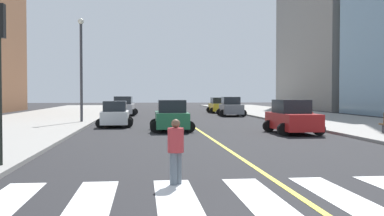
# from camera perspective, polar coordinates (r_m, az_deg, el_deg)

# --- Properties ---
(crosswalk_paint) EXTENTS (13.50, 4.00, 0.01)m
(crosswalk_paint) POSITION_cam_1_polar(r_m,az_deg,el_deg) (10.70, 12.87, -10.49)
(crosswalk_paint) COLOR silver
(crosswalk_paint) RESTS_ON ground
(lane_divider_paint) EXTENTS (0.16, 80.00, 0.01)m
(lane_divider_paint) POSITION_cam_1_polar(r_m,az_deg,el_deg) (46.07, -1.81, -1.03)
(lane_divider_paint) COLOR yellow
(lane_divider_paint) RESTS_ON ground
(parking_garage_concrete) EXTENTS (18.00, 24.00, 31.73)m
(parking_garage_concrete) POSITION_cam_1_polar(r_m,az_deg,el_deg) (74.99, 19.89, 12.13)
(parking_garage_concrete) COLOR gray
(parking_garage_concrete) RESTS_ON ground
(car_silver_nearest) EXTENTS (2.91, 4.54, 1.99)m
(car_silver_nearest) POSITION_cam_1_polar(r_m,az_deg,el_deg) (47.52, -8.51, 0.16)
(car_silver_nearest) COLOR #B7B7BC
(car_silver_nearest) RESTS_ON ground
(car_green_second) EXTENTS (2.67, 4.25, 1.89)m
(car_green_second) POSITION_cam_1_polar(r_m,az_deg,el_deg) (27.82, -2.56, -1.06)
(car_green_second) COLOR #236B42
(car_green_second) RESTS_ON ground
(car_white_third) EXTENTS (2.50, 3.98, 1.77)m
(car_white_third) POSITION_cam_1_polar(r_m,az_deg,el_deg) (31.89, -9.54, -0.83)
(car_white_third) COLOR silver
(car_white_third) RESTS_ON ground
(car_red_fourth) EXTENTS (2.78, 4.37, 1.93)m
(car_red_fourth) POSITION_cam_1_polar(r_m,az_deg,el_deg) (26.70, 12.37, -1.19)
(car_red_fourth) COLOR red
(car_red_fourth) RESTS_ON ground
(car_yellow_fifth) EXTENTS (2.57, 4.08, 1.82)m
(car_yellow_fifth) POSITION_cam_1_polar(r_m,az_deg,el_deg) (54.18, 3.31, 0.29)
(car_yellow_fifth) COLOR gold
(car_yellow_fifth) RESTS_ON ground
(car_gray_sixth) EXTENTS (2.84, 4.43, 1.95)m
(car_gray_sixth) POSITION_cam_1_polar(r_m,az_deg,el_deg) (46.65, 4.87, 0.12)
(car_gray_sixth) COLOR slate
(car_gray_sixth) RESTS_ON ground
(pedestrian_crossing) EXTENTS (0.41, 0.41, 1.64)m
(pedestrian_crossing) POSITION_cam_1_polar(r_m,az_deg,el_deg) (11.45, -2.04, -5.08)
(pedestrian_crossing) COLOR slate
(pedestrian_crossing) RESTS_ON ground
(fire_hydrant) EXTENTS (0.26, 0.26, 0.89)m
(fire_hydrant) POSITION_cam_1_polar(r_m,az_deg,el_deg) (31.78, 14.68, -1.32)
(fire_hydrant) COLOR red
(fire_hydrant) RESTS_ON sidewalk_kerb_east
(street_lamp) EXTENTS (0.44, 0.44, 7.81)m
(street_lamp) POSITION_cam_1_polar(r_m,az_deg,el_deg) (35.81, -13.62, 5.68)
(street_lamp) COLOR #38383D
(street_lamp) RESTS_ON sidewalk_kerb_west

